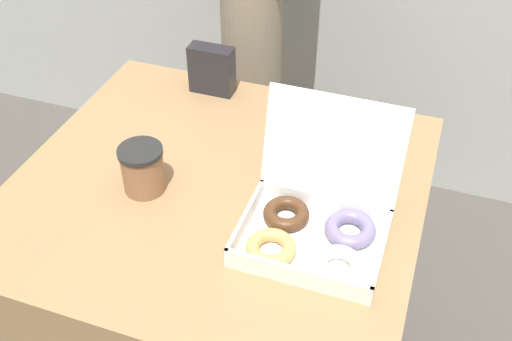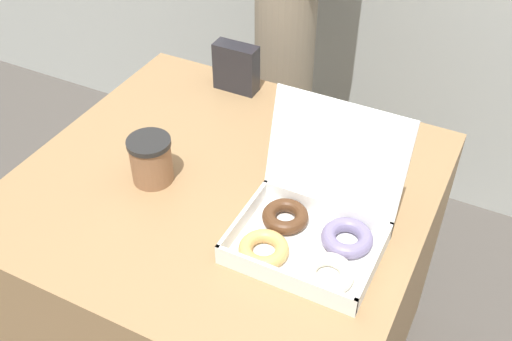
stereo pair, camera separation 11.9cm
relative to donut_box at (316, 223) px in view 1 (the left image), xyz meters
name	(u,v)px [view 1 (the left image)]	position (x,y,z in m)	size (l,w,h in m)	color
table	(223,283)	(-0.25, 0.09, -0.40)	(0.92, 0.86, 0.71)	#99754C
donut_box	(316,223)	(0.00, 0.00, 0.00)	(0.29, 0.28, 0.26)	white
coffee_cup	(143,169)	(-0.40, 0.02, 0.02)	(0.10, 0.10, 0.11)	#8C6042
napkin_holder	(212,70)	(-0.41, 0.45, 0.03)	(0.12, 0.05, 0.13)	#232328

